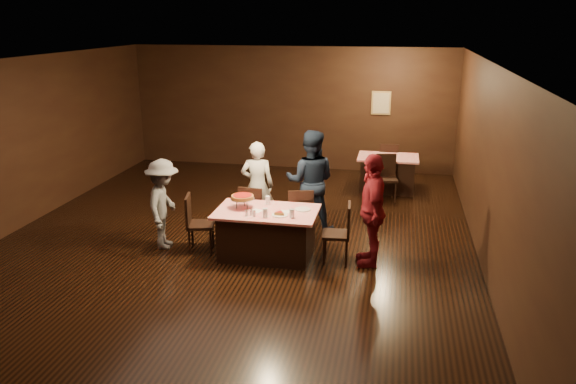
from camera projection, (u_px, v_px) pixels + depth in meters
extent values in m
plane|color=black|center=(236.00, 240.00, 9.66)|extent=(10.00, 10.00, 0.00)
cube|color=silver|center=(231.00, 62.00, 8.76)|extent=(8.00, 10.00, 0.04)
cube|color=black|center=(291.00, 108.00, 13.89)|extent=(8.00, 0.04, 3.00)
cube|color=black|center=(57.00, 299.00, 4.53)|extent=(8.00, 0.04, 3.00)
cube|color=black|center=(17.00, 145.00, 9.95)|extent=(0.04, 10.00, 3.00)
cube|color=black|center=(488.00, 167.00, 8.47)|extent=(0.04, 10.00, 3.00)
cube|color=tan|center=(381.00, 103.00, 13.39)|extent=(0.46, 0.03, 0.56)
cube|color=beige|center=(381.00, 103.00, 13.37)|extent=(0.38, 0.01, 0.48)
cube|color=red|center=(267.00, 233.00, 8.90)|extent=(1.60, 1.00, 0.77)
cube|color=#B20B11|center=(387.00, 173.00, 12.29)|extent=(1.30, 0.90, 0.77)
cube|color=black|center=(254.00, 211.00, 9.65)|extent=(0.46, 0.46, 0.95)
cube|color=black|center=(300.00, 214.00, 9.50)|extent=(0.51, 0.51, 0.95)
cube|color=black|center=(201.00, 223.00, 9.08)|extent=(0.50, 0.50, 0.95)
cube|color=black|center=(336.00, 233.00, 8.67)|extent=(0.45, 0.45, 0.95)
cube|color=black|center=(387.00, 178.00, 11.61)|extent=(0.49, 0.49, 0.95)
cube|color=black|center=(388.00, 163.00, 12.83)|extent=(0.43, 0.43, 0.95)
imported|color=silver|center=(257.00, 186.00, 9.97)|extent=(0.63, 0.46, 1.60)
imported|color=black|center=(310.00, 181.00, 9.83)|extent=(0.91, 0.72, 1.83)
imported|color=slate|center=(164.00, 204.00, 9.16)|extent=(0.69, 1.04, 1.49)
imported|color=maroon|center=(372.00, 210.00, 8.49)|extent=(0.57, 1.08, 1.75)
cylinder|color=black|center=(244.00, 201.00, 8.98)|extent=(0.01, 0.01, 0.15)
cylinder|color=black|center=(237.00, 204.00, 8.85)|extent=(0.01, 0.01, 0.15)
cylinder|color=black|center=(247.00, 205.00, 8.82)|extent=(0.01, 0.01, 0.15)
cylinder|color=silver|center=(243.00, 199.00, 8.86)|extent=(0.38, 0.38, 0.01)
cylinder|color=#B27233|center=(242.00, 197.00, 8.85)|extent=(0.35, 0.35, 0.05)
cylinder|color=#A5140C|center=(242.00, 195.00, 8.84)|extent=(0.30, 0.30, 0.01)
cylinder|color=white|center=(280.00, 215.00, 8.57)|extent=(0.25, 0.25, 0.01)
cylinder|color=#B27233|center=(280.00, 213.00, 8.56)|extent=(0.18, 0.18, 0.04)
cylinder|color=#A5140C|center=(280.00, 212.00, 8.55)|extent=(0.14, 0.14, 0.01)
cylinder|color=white|center=(303.00, 209.00, 8.82)|extent=(0.25, 0.25, 0.01)
cylinder|color=silver|center=(265.00, 213.00, 8.47)|extent=(0.08, 0.08, 0.14)
cylinder|color=silver|center=(292.00, 213.00, 8.45)|extent=(0.08, 0.08, 0.14)
cylinder|color=silver|center=(268.00, 200.00, 9.05)|extent=(0.08, 0.08, 0.14)
cylinder|color=silver|center=(251.00, 213.00, 8.57)|extent=(0.04, 0.04, 0.08)
cylinder|color=silver|center=(251.00, 210.00, 8.56)|extent=(0.05, 0.05, 0.02)
cylinder|color=silver|center=(254.00, 214.00, 8.51)|extent=(0.04, 0.04, 0.08)
cylinder|color=silver|center=(254.00, 211.00, 8.50)|extent=(0.05, 0.05, 0.02)
cylinder|color=silver|center=(247.00, 213.00, 8.54)|extent=(0.04, 0.04, 0.08)
cylinder|color=silver|center=(247.00, 211.00, 8.52)|extent=(0.05, 0.05, 0.02)
cube|color=white|center=(285.00, 212.00, 8.73)|extent=(0.19, 0.19, 0.01)
cube|color=white|center=(256.00, 211.00, 8.76)|extent=(0.21, 0.21, 0.01)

